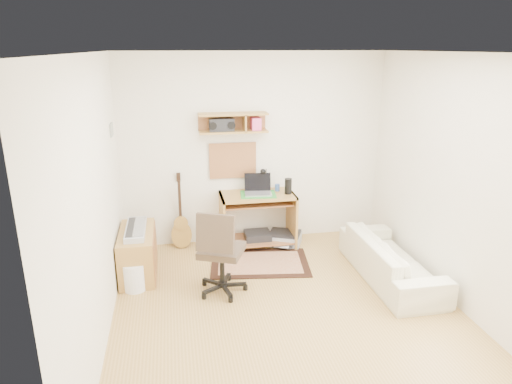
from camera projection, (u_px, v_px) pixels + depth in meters
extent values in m
cube|color=tan|center=(288.00, 313.00, 4.80)|extent=(3.60, 4.00, 0.01)
cube|color=white|center=(295.00, 52.00, 4.01)|extent=(3.60, 4.00, 0.01)
cube|color=white|center=(254.00, 150.00, 6.29)|extent=(3.60, 0.01, 2.60)
cube|color=white|center=(95.00, 205.00, 4.09)|extent=(0.01, 4.00, 2.60)
cube|color=white|center=(461.00, 184.00, 4.72)|extent=(0.01, 4.00, 2.60)
cube|color=#B2833E|center=(233.00, 123.00, 5.99)|extent=(0.90, 0.25, 0.26)
cube|color=tan|center=(233.00, 160.00, 6.25)|extent=(0.64, 0.03, 0.49)
cube|color=#4C8CBF|center=(112.00, 130.00, 5.38)|extent=(0.02, 0.20, 0.15)
cylinder|color=black|center=(288.00, 186.00, 6.18)|extent=(0.10, 0.10, 0.21)
cylinder|color=#34579E|center=(277.00, 188.00, 6.32)|extent=(0.07, 0.07, 0.09)
cube|color=black|center=(222.00, 125.00, 5.97)|extent=(0.32, 0.15, 0.17)
cube|color=tan|center=(260.00, 263.00, 5.87)|extent=(1.33, 0.98, 0.02)
cube|color=#B2833E|center=(138.00, 253.00, 5.54)|extent=(0.40, 0.90, 0.55)
cube|color=#B2B5BA|center=(136.00, 229.00, 5.44)|extent=(0.22, 0.72, 0.06)
cylinder|color=white|center=(135.00, 277.00, 5.21)|extent=(0.34, 0.34, 0.32)
cube|color=#A5A8AA|center=(285.00, 238.00, 6.44)|extent=(0.54, 0.49, 0.16)
imported|color=beige|center=(392.00, 252.00, 5.42)|extent=(0.49, 1.69, 0.66)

